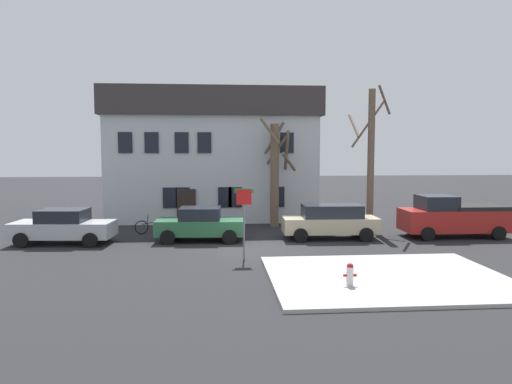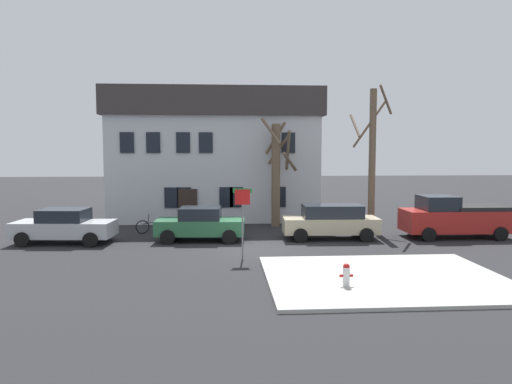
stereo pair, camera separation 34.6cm
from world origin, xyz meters
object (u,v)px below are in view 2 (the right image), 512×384
Objects in this scene: pickup_truck_red at (455,217)px; bicycle_leaning at (153,226)px; street_sign_pole at (242,210)px; car_silver_sedan at (64,226)px; fire_hydrant at (346,274)px; car_beige_wagon at (331,221)px; building_main at (215,154)px; tree_bare_near at (277,170)px; tree_bare_mid at (372,156)px; car_green_sedan at (200,224)px.

bicycle_leaning is at bearing 171.54° from pickup_truck_red.
street_sign_pole is 7.98m from bicycle_leaning.
car_silver_sedan is 0.90× the size of pickup_truck_red.
fire_hydrant is (11.29, -8.38, -0.33)m from car_silver_sedan.
car_beige_wagon is 8.70m from fire_hydrant.
building_main is 6.41m from tree_bare_near.
street_sign_pole is at bearing -159.08° from pickup_truck_red.
street_sign_pole is (-10.79, -4.12, 0.98)m from pickup_truck_red.
pickup_truck_red is at bearing 20.92° from street_sign_pole.
bicycle_leaning is (-15.27, 2.27, -0.65)m from pickup_truck_red.
tree_bare_near is 7.60m from bicycle_leaning.
street_sign_pole reaches higher than car_beige_wagon.
bicycle_leaning is (3.73, 2.46, -0.45)m from car_silver_sedan.
car_beige_wagon is at bearing 80.46° from fire_hydrant.
tree_bare_mid reaches higher than fire_hydrant.
car_silver_sedan is at bearing -125.83° from building_main.
street_sign_pole is at bearing -137.16° from tree_bare_mid.
car_silver_sedan is 9.19m from street_sign_pole.
building_main reaches higher than street_sign_pole.
car_beige_wagon is 6.56× the size of fire_hydrant.
building_main is 8.67m from bicycle_leaning.
tree_bare_near reaches higher than car_silver_sedan.
tree_bare_near is 3.61× the size of bicycle_leaning.
pickup_truck_red is 11.59m from street_sign_pole.
car_beige_wagon is (-2.83, -2.69, -3.19)m from tree_bare_mid.
car_silver_sedan is at bearing 143.40° from fire_hydrant.
car_green_sedan is 6.38m from car_beige_wagon.
car_beige_wagon is at bearing -179.98° from pickup_truck_red.
pickup_truck_red is (12.65, 0.01, 0.20)m from car_green_sedan.
car_silver_sedan is at bearing -146.57° from bicycle_leaning.
building_main reaches higher than tree_bare_mid.
fire_hydrant is 13.22m from bicycle_leaning.
car_silver_sedan is (-15.56, -2.87, -3.25)m from tree_bare_mid.
tree_bare_mid is (5.05, -1.49, 0.85)m from tree_bare_near.
car_silver_sedan is 1.65× the size of street_sign_pole.
building_main is 7.73× the size of bicycle_leaning.
car_silver_sedan is 6.58× the size of fire_hydrant.
fire_hydrant is (-7.71, -8.57, -0.53)m from pickup_truck_red.
building_main is 11.52m from car_beige_wagon.
building_main is 1.70× the size of tree_bare_mid.
tree_bare_near reaches higher than bicycle_leaning.
tree_bare_mid is at bearing 142.07° from pickup_truck_red.
fire_hydrant is at bearing -76.37° from building_main.
car_green_sedan is at bearing 119.96° from fire_hydrant.
car_silver_sedan is (-10.51, -4.36, -2.40)m from tree_bare_near.
bicycle_leaning is at bearing 124.87° from fire_hydrant.
car_silver_sedan is 6.35m from car_green_sedan.
street_sign_pole is at bearing 124.62° from fire_hydrant.
pickup_truck_red is 11.54m from fire_hydrant.
tree_bare_mid is at bearing -37.92° from building_main.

